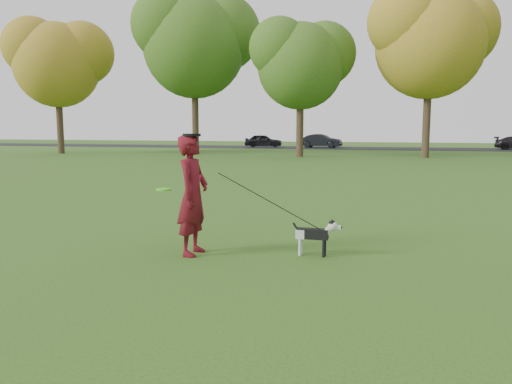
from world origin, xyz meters
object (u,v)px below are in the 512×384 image
(car_left, at_px, (263,141))
(car_mid, at_px, (321,141))
(man, at_px, (193,195))
(dog, at_px, (316,233))

(car_left, xyz_separation_m, car_mid, (5.63, 0.00, 0.02))
(man, distance_m, car_mid, 40.47)
(man, distance_m, dog, 1.97)
(dog, distance_m, car_mid, 40.28)
(man, height_order, dog, man)
(dog, relative_size, car_left, 0.21)
(man, relative_size, car_mid, 0.47)
(dog, xyz_separation_m, car_left, (-11.01, 39.92, 0.29))
(dog, bearing_deg, car_left, 105.42)
(car_left, height_order, car_mid, car_mid)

